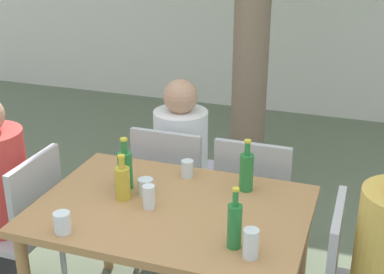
# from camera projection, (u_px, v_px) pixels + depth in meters

# --- Properties ---
(dining_table_front) EXTENTS (1.31, 0.92, 0.76)m
(dining_table_front) POSITION_uv_depth(u_px,v_px,m) (172.00, 222.00, 2.62)
(dining_table_front) COLOR #B27F4C
(dining_table_front) RESTS_ON ground_plane
(patio_chair_0) EXTENTS (0.44, 0.44, 0.90)m
(patio_chair_0) POSITION_uv_depth(u_px,v_px,m) (23.00, 220.00, 2.95)
(patio_chair_0) COLOR #B2B2B7
(patio_chair_0) RESTS_ON ground_plane
(patio_chair_2) EXTENTS (0.44, 0.44, 0.90)m
(patio_chair_2) POSITION_uv_depth(u_px,v_px,m) (173.00, 184.00, 3.37)
(patio_chair_2) COLOR #B2B2B7
(patio_chair_2) RESTS_ON ground_plane
(patio_chair_3) EXTENTS (0.44, 0.44, 0.90)m
(patio_chair_3) POSITION_uv_depth(u_px,v_px,m) (255.00, 197.00, 3.21)
(patio_chair_3) COLOR #B2B2B7
(patio_chair_3) RESTS_ON ground_plane
(person_seated_2) EXTENTS (0.35, 0.57, 1.15)m
(person_seated_2) POSITION_uv_depth(u_px,v_px,m) (186.00, 168.00, 3.57)
(person_seated_2) COLOR #383842
(person_seated_2) RESTS_ON ground_plane
(green_bottle_0) EXTENTS (0.07, 0.07, 0.28)m
(green_bottle_0) POSITION_uv_depth(u_px,v_px,m) (246.00, 171.00, 2.71)
(green_bottle_0) COLOR #287A38
(green_bottle_0) RESTS_ON dining_table_front
(green_bottle_1) EXTENTS (0.06, 0.06, 0.28)m
(green_bottle_1) POSITION_uv_depth(u_px,v_px,m) (235.00, 224.00, 2.23)
(green_bottle_1) COLOR #287A38
(green_bottle_1) RESTS_ON dining_table_front
(oil_cruet_2) EXTENTS (0.07, 0.07, 0.24)m
(oil_cruet_2) POSITION_uv_depth(u_px,v_px,m) (123.00, 182.00, 2.63)
(oil_cruet_2) COLOR gold
(oil_cruet_2) RESTS_ON dining_table_front
(green_bottle_3) EXTENTS (0.08, 0.08, 0.27)m
(green_bottle_3) POSITION_uv_depth(u_px,v_px,m) (125.00, 169.00, 2.74)
(green_bottle_3) COLOR #287A38
(green_bottle_3) RESTS_ON dining_table_front
(drinking_glass_0) EXTENTS (0.06, 0.06, 0.12)m
(drinking_glass_0) POSITION_uv_depth(u_px,v_px,m) (149.00, 197.00, 2.56)
(drinking_glass_0) COLOR white
(drinking_glass_0) RESTS_ON dining_table_front
(drinking_glass_1) EXTENTS (0.07, 0.07, 0.09)m
(drinking_glass_1) POSITION_uv_depth(u_px,v_px,m) (187.00, 169.00, 2.88)
(drinking_glass_1) COLOR silver
(drinking_glass_1) RESTS_ON dining_table_front
(drinking_glass_2) EXTENTS (0.08, 0.08, 0.10)m
(drinking_glass_2) POSITION_uv_depth(u_px,v_px,m) (62.00, 223.00, 2.36)
(drinking_glass_2) COLOR white
(drinking_glass_2) RESTS_ON dining_table_front
(drinking_glass_3) EXTENTS (0.08, 0.08, 0.08)m
(drinking_glass_3) POSITION_uv_depth(u_px,v_px,m) (146.00, 187.00, 2.69)
(drinking_glass_3) COLOR silver
(drinking_glass_3) RESTS_ON dining_table_front
(drinking_glass_4) EXTENTS (0.07, 0.07, 0.13)m
(drinking_glass_4) POSITION_uv_depth(u_px,v_px,m) (251.00, 243.00, 2.18)
(drinking_glass_4) COLOR white
(drinking_glass_4) RESTS_ON dining_table_front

